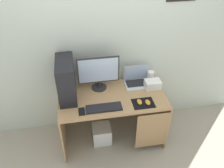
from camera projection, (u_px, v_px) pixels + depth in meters
ground_plane at (112, 136)px, 3.35m from camera, size 8.00×8.00×0.00m
wall_back at (107, 40)px, 2.89m from camera, size 4.00×0.05×2.60m
desk at (113, 106)px, 3.00m from camera, size 1.33×0.70×0.74m
pc_tower at (66, 80)px, 2.77m from camera, size 0.20×0.47×0.49m
monitor at (98, 73)px, 2.90m from camera, size 0.52×0.20×0.45m
laptop at (137, 80)px, 3.11m from camera, size 0.33×0.25×0.24m
speaker at (150, 76)px, 3.14m from camera, size 0.09×0.09×0.14m
projector at (153, 84)px, 3.02m from camera, size 0.20×0.14×0.11m
keyboard at (104, 108)px, 2.72m from camera, size 0.42×0.14×0.02m
mousepad at (143, 103)px, 2.80m from camera, size 0.26×0.20×0.00m
mouse_left at (139, 102)px, 2.79m from camera, size 0.06×0.10×0.03m
mouse_right at (148, 102)px, 2.78m from camera, size 0.06×0.10×0.03m
cell_phone at (82, 112)px, 2.67m from camera, size 0.07×0.13×0.01m
subwoofer at (102, 134)px, 3.22m from camera, size 0.25×0.25×0.25m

